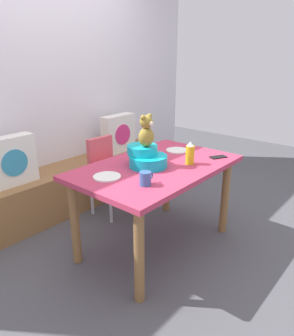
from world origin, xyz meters
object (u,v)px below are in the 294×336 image
infant_seat_teal (146,157)px  ketchup_bottle (190,154)px  dining_table (156,177)px  dinner_plate_near (177,150)px  pillow_floral_right (118,134)px  pillow_floral_left (11,161)px  teddy_bear (146,132)px  highchair (109,166)px  coffee_mug (146,178)px  cell_phone (218,157)px  dinner_plate_far (107,177)px

infant_seat_teal → ketchup_bottle: (0.26, -0.23, 0.02)m
dining_table → dinner_plate_near: size_ratio=6.77×
infant_seat_teal → ketchup_bottle: 0.35m
pillow_floral_right → dinner_plate_near: size_ratio=2.20×
pillow_floral_left → dining_table: bearing=-61.5°
dining_table → teddy_bear: bearing=147.5°
highchair → dinner_plate_near: (0.26, -0.64, 0.22)m
coffee_mug → cell_phone: (0.86, -0.08, -0.04)m
dining_table → ketchup_bottle: ketchup_bottle is taller
ketchup_bottle → cell_phone: 0.32m
ketchup_bottle → dinner_plate_near: bearing=51.1°
cell_phone → teddy_bear: bearing=87.1°
teddy_bear → pillow_floral_left: bearing=116.5°
dining_table → infant_seat_teal: 0.20m
pillow_floral_right → teddy_bear: (-0.79, -1.10, 0.34)m
highchair → teddy_bear: size_ratio=3.16×
dinner_plate_near → infant_seat_teal: bearing=-174.4°
dinner_plate_near → dining_table: bearing=-167.2°
teddy_bear → cell_phone: 0.71m
ketchup_bottle → coffee_mug: (-0.56, -0.01, -0.04)m
pillow_floral_right → infant_seat_teal: (-0.79, -1.10, 0.13)m
highchair → teddy_bear: teddy_bear is taller
dinner_plate_far → cell_phone: (0.93, -0.38, -0.00)m
teddy_bear → dinner_plate_near: 0.56m
coffee_mug → dinner_plate_far: coffee_mug is taller
dinner_plate_near → cell_phone: size_ratio=1.39×
infant_seat_teal → cell_phone: bearing=-30.2°
infant_seat_teal → ketchup_bottle: ketchup_bottle is taller
ketchup_bottle → pillow_floral_left: bearing=121.3°
dining_table → coffee_mug: (-0.37, -0.20, 0.15)m
pillow_floral_left → teddy_bear: bearing=-63.5°
cell_phone → pillow_floral_left: bearing=65.2°
ketchup_bottle → cell_phone: ketchup_bottle is taller
infant_seat_teal → coffee_mug: bearing=-140.2°
teddy_bear → dinner_plate_near: (0.49, 0.05, -0.27)m
dinner_plate_far → ketchup_bottle: bearing=-24.3°
infant_seat_teal → cell_phone: 0.65m
pillow_floral_left → dinner_plate_near: bearing=-45.4°
teddy_bear → ketchup_bottle: teddy_bear is taller
coffee_mug → dinner_plate_far: bearing=104.0°
dining_table → highchair: (0.16, 0.74, -0.11)m
pillow_floral_left → ketchup_bottle: ketchup_bottle is taller
dining_table → cell_phone: cell_phone is taller
dining_table → coffee_mug: size_ratio=11.28×
infant_seat_teal → teddy_bear: (0.00, -0.00, 0.21)m
coffee_mug → dinner_plate_far: 0.31m
coffee_mug → dinner_plate_near: (0.79, 0.30, -0.04)m
pillow_floral_left → pillow_floral_right: same height
highchair → infant_seat_teal: 0.78m
teddy_bear → coffee_mug: bearing=-140.3°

